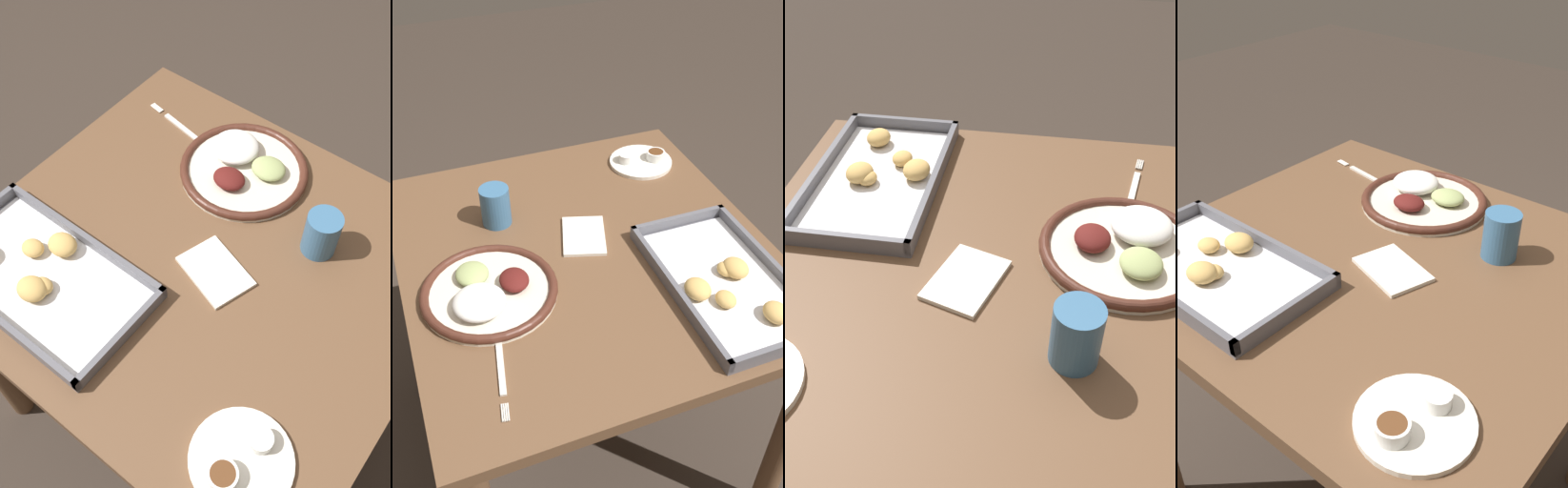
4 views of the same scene
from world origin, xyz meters
TOP-DOWN VIEW (x-y plane):
  - dining_table at (0.00, 0.00)m, footprint 0.90×0.83m
  - dinner_plate at (0.07, -0.24)m, footprint 0.29×0.29m
  - fork at (0.26, -0.26)m, footprint 0.22×0.05m
  - saucer_plate at (-0.29, 0.28)m, footprint 0.17×0.17m
  - baking_tray at (0.22, 0.24)m, footprint 0.43×0.24m
  - drinking_cup at (-0.17, -0.16)m, footprint 0.07×0.07m
  - napkin at (-0.04, 0.01)m, footprint 0.16×0.14m

SIDE VIEW (x-z plane):
  - dining_table at x=0.00m, z-range 0.24..0.99m
  - fork at x=0.26m, z-range 0.75..0.75m
  - napkin at x=-0.04m, z-range 0.75..0.75m
  - saucer_plate at x=-0.29m, z-range 0.74..0.77m
  - baking_tray at x=0.22m, z-range 0.74..0.78m
  - dinner_plate at x=0.07m, z-range 0.74..0.79m
  - drinking_cup at x=-0.17m, z-range 0.75..0.84m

